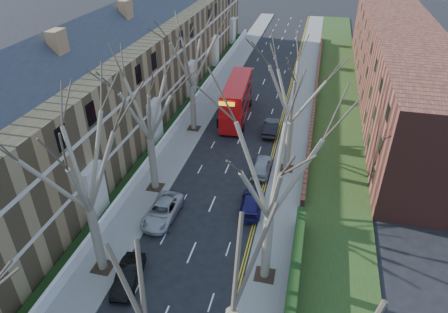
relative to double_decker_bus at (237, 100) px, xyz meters
The scene contains 17 objects.
pavement_left 8.37m from the double_decker_bus, 123.89° to the left, with size 3.00×102.00×0.12m, color slate.
pavement_right 10.29m from the double_decker_bus, 41.78° to the left, with size 3.00×102.00×0.12m, color slate.
terrace_left 12.65m from the double_decker_bus, behind, with size 9.70×78.00×13.60m.
flats_right 21.94m from the double_decker_bus, 29.44° to the left, with size 13.97×54.00×10.00m.
front_wall_left 6.50m from the double_decker_bus, 168.07° to the right, with size 0.30×78.00×1.00m.
grass_verge_right 13.90m from the double_decker_bus, 29.18° to the left, with size 6.00×102.00×0.06m.
tree_left_mid 27.62m from the double_decker_bus, 99.08° to the right, with size 10.50×10.50×14.71m.
tree_left_far 18.22m from the double_decker_bus, 104.45° to the right, with size 10.15×10.15×14.22m.
tree_left_dist 9.46m from the double_decker_bus, 134.34° to the right, with size 10.50×10.50×14.71m.
tree_right_mid 26.37m from the double_decker_bus, 73.50° to the right, with size 10.50×10.50×14.71m.
tree_right_far 14.38m from the double_decker_bus, 55.05° to the right, with size 10.15×10.15×14.22m.
double_decker_bus is the anchor object (origin of this frame).
car_left_mid 27.15m from the double_decker_bus, 93.89° to the right, with size 1.40×4.02×1.32m, color black.
car_left_far 20.22m from the double_decker_bus, 95.78° to the right, with size 2.33×5.05×1.40m, color #A4A4A9.
car_right_near 17.94m from the double_decker_bus, 73.91° to the right, with size 1.82×4.47×1.30m, color #1B1750.
car_right_mid 12.45m from the double_decker_bus, 66.42° to the right, with size 1.70×4.23×1.44m, color #94959C.
car_right_far 5.81m from the double_decker_bus, 33.17° to the right, with size 1.58×4.54×1.50m, color black.
Camera 1 is at (7.46, -11.53, 22.00)m, focal length 32.00 mm.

